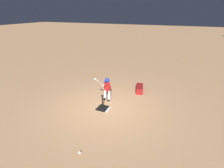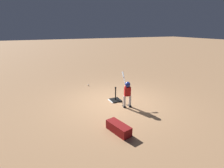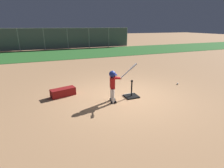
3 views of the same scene
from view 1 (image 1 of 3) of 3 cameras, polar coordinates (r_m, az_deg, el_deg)
The scene contains 6 objects.
ground_plane at distance 7.27m, azimuth -1.79°, elevation -7.59°, with size 90.00×90.00×0.00m, color #AD7F56.
home_plate at distance 7.17m, azimuth -2.71°, elevation -8.00°, with size 0.44×0.44×0.02m, color white.
batting_tee at distance 7.16m, azimuth -3.10°, elevation -7.49°, with size 0.47×0.42×0.60m.
batter_child at distance 7.53m, azimuth -1.76°, elevation -0.83°, with size 0.88×0.37×1.26m.
baseball at distance 5.30m, azimuth -10.50°, elevation -21.11°, with size 0.07×0.07×0.07m, color white.
equipment_bag at distance 8.69m, azimuth 8.97°, elevation -1.52°, with size 0.84×0.32×0.28m, color maroon.
Camera 1 is at (5.68, 2.67, 3.69)m, focal length 28.00 mm.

